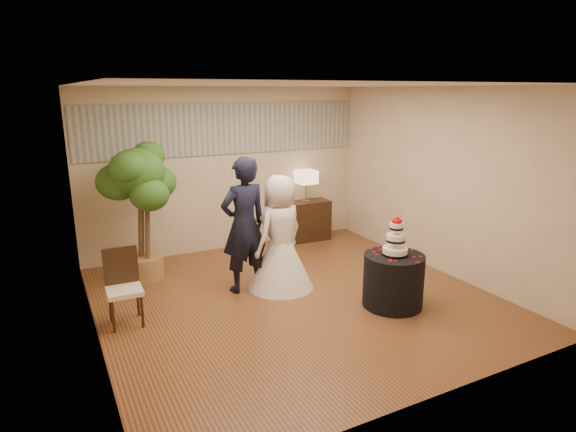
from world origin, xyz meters
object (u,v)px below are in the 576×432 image
wedding_cake (396,236)px  console (306,221)px  bride (281,232)px  groom (244,225)px  side_chair (124,289)px  table_lamp (306,186)px  cake_table (393,280)px  ficus_tree (140,212)px

wedding_cake → console: bearing=82.6°
console → bride: bearing=-127.2°
groom → wedding_cake: bearing=130.1°
wedding_cake → side_chair: (-3.18, 1.06, -0.49)m
bride → table_lamp: size_ratio=2.81×
groom → bride: groom is taller
cake_table → ficus_tree: bearing=138.0°
cake_table → side_chair: (-3.18, 1.06, 0.11)m
wedding_cake → side_chair: size_ratio=0.56×
groom → console: groom is taller
ficus_tree → bride: bearing=-35.8°
bride → ficus_tree: 2.06m
wedding_cake → ficus_tree: bearing=138.0°
table_lamp → ficus_tree: size_ratio=0.28×
groom → side_chair: groom is taller
bride → console: size_ratio=1.83×
bride → groom: bearing=-37.3°
cake_table → table_lamp: table_lamp is taller
table_lamp → bride: bearing=-128.4°
bride → console: bearing=-148.8°
wedding_cake → ficus_tree: size_ratio=0.25×
groom → ficus_tree: ficus_tree is taller
groom → table_lamp: size_ratio=3.26×
bride → table_lamp: bride is taller
bride → ficus_tree: ficus_tree is taller
groom → table_lamp: groom is taller
groom → cake_table: (1.51, -1.37, -0.60)m
table_lamp → side_chair: (-3.57, -1.95, -0.57)m
table_lamp → cake_table: bearing=-97.4°
wedding_cake → table_lamp: 3.03m
groom → ficus_tree: size_ratio=0.92×
console → side_chair: side_chair is taller
bride → cake_table: bride is taller
console → table_lamp: 0.66m
wedding_cake → console: wedding_cake is taller
bride → wedding_cake: (1.02, -1.22, 0.14)m
console → ficus_tree: bearing=-168.1°
side_chair → table_lamp: bearing=30.7°
bride → side_chair: size_ratio=1.77×
wedding_cake → console: 3.09m
console → groom: bearing=-138.1°
cake_table → wedding_cake: size_ratio=1.52×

